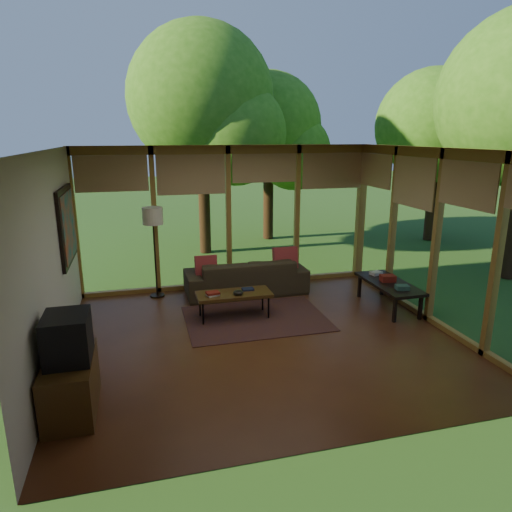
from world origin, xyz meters
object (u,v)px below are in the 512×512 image
object	(u,v)px
sofa	(246,276)
floor_lamp	(153,221)
media_cabinet	(71,385)
side_console	(389,285)
coffee_table	(234,295)
television	(67,338)

from	to	relation	value
sofa	floor_lamp	distance (m)	1.97
media_cabinet	side_console	world-z (taller)	media_cabinet
coffee_table	sofa	bearing A→B (deg)	67.51
media_cabinet	sofa	bearing A→B (deg)	50.12
sofa	media_cabinet	bearing A→B (deg)	49.55
media_cabinet	coffee_table	distance (m)	3.05
media_cabinet	side_console	bearing A→B (deg)	20.95
floor_lamp	side_console	size ratio (longest dim) A/B	1.18
media_cabinet	side_console	xyz separation A→B (m)	(4.87, 1.86, 0.11)
media_cabinet	television	size ratio (longest dim) A/B	1.82
side_console	sofa	bearing A→B (deg)	148.37
sofa	floor_lamp	bearing A→B (deg)	-8.21
coffee_table	side_console	distance (m)	2.66
television	floor_lamp	xyz separation A→B (m)	(1.04, 3.43, 0.56)
sofa	television	size ratio (longest dim) A/B	4.07
media_cabinet	coffee_table	bearing A→B (deg)	43.27
media_cabinet	floor_lamp	xyz separation A→B (m)	(1.06, 3.43, 1.11)
television	floor_lamp	distance (m)	3.63
floor_lamp	side_console	bearing A→B (deg)	-22.31
television	side_console	bearing A→B (deg)	21.03
side_console	coffee_table	bearing A→B (deg)	175.16
sofa	media_cabinet	world-z (taller)	sofa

